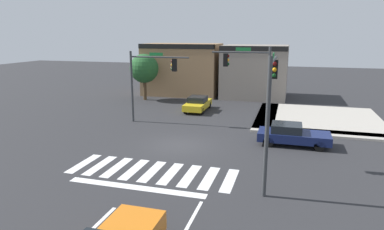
{
  "coord_description": "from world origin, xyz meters",
  "views": [
    {
      "loc": [
        6.62,
        -19.98,
        6.93
      ],
      "look_at": [
        0.62,
        0.8,
        1.86
      ],
      "focal_mm": 32.2,
      "sensor_mm": 36.0,
      "label": 1
    }
  ],
  "objects_px": {
    "traffic_signal_southeast": "(271,95)",
    "car_yellow": "(198,104)",
    "traffic_signal_northwest": "(151,74)",
    "roadside_tree": "(144,69)",
    "traffic_signal_northeast": "(250,73)",
    "car_navy": "(292,135)"
  },
  "relations": [
    {
      "from": "traffic_signal_southeast",
      "to": "car_yellow",
      "type": "relative_size",
      "value": 1.44
    },
    {
      "from": "traffic_signal_southeast",
      "to": "traffic_signal_northwest",
      "type": "bearing_deg",
      "value": 47.22
    },
    {
      "from": "car_yellow",
      "to": "roadside_tree",
      "type": "relative_size",
      "value": 0.86
    },
    {
      "from": "traffic_signal_northwest",
      "to": "traffic_signal_southeast",
      "type": "bearing_deg",
      "value": -42.78
    },
    {
      "from": "roadside_tree",
      "to": "traffic_signal_southeast",
      "type": "bearing_deg",
      "value": -51.66
    },
    {
      "from": "traffic_signal_northwest",
      "to": "car_yellow",
      "type": "bearing_deg",
      "value": 66.13
    },
    {
      "from": "traffic_signal_northwest",
      "to": "roadside_tree",
      "type": "xyz_separation_m",
      "value": [
        -4.57,
        9.08,
        -0.54
      ]
    },
    {
      "from": "traffic_signal_northwest",
      "to": "roadside_tree",
      "type": "distance_m",
      "value": 10.18
    },
    {
      "from": "traffic_signal_northeast",
      "to": "car_yellow",
      "type": "relative_size",
      "value": 1.43
    },
    {
      "from": "traffic_signal_northwest",
      "to": "roadside_tree",
      "type": "height_order",
      "value": "traffic_signal_northwest"
    },
    {
      "from": "traffic_signal_northwest",
      "to": "car_navy",
      "type": "height_order",
      "value": "traffic_signal_northwest"
    },
    {
      "from": "car_yellow",
      "to": "traffic_signal_northeast",
      "type": "bearing_deg",
      "value": 46.52
    },
    {
      "from": "car_navy",
      "to": "traffic_signal_southeast",
      "type": "bearing_deg",
      "value": -100.32
    },
    {
      "from": "traffic_signal_northeast",
      "to": "roadside_tree",
      "type": "relative_size",
      "value": 1.23
    },
    {
      "from": "traffic_signal_northwest",
      "to": "car_navy",
      "type": "xyz_separation_m",
      "value": [
        10.84,
        -2.83,
        -3.22
      ]
    },
    {
      "from": "car_yellow",
      "to": "car_navy",
      "type": "relative_size",
      "value": 0.95
    },
    {
      "from": "traffic_signal_southeast",
      "to": "car_navy",
      "type": "height_order",
      "value": "traffic_signal_southeast"
    },
    {
      "from": "traffic_signal_southeast",
      "to": "car_navy",
      "type": "distance_m",
      "value": 7.2
    },
    {
      "from": "car_navy",
      "to": "roadside_tree",
      "type": "height_order",
      "value": "roadside_tree"
    },
    {
      "from": "traffic_signal_northwest",
      "to": "car_yellow",
      "type": "xyz_separation_m",
      "value": [
        2.37,
        5.35,
        -3.25
      ]
    },
    {
      "from": "traffic_signal_northeast",
      "to": "roadside_tree",
      "type": "height_order",
      "value": "traffic_signal_northeast"
    },
    {
      "from": "traffic_signal_southeast",
      "to": "roadside_tree",
      "type": "bearing_deg",
      "value": 38.34
    }
  ]
}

